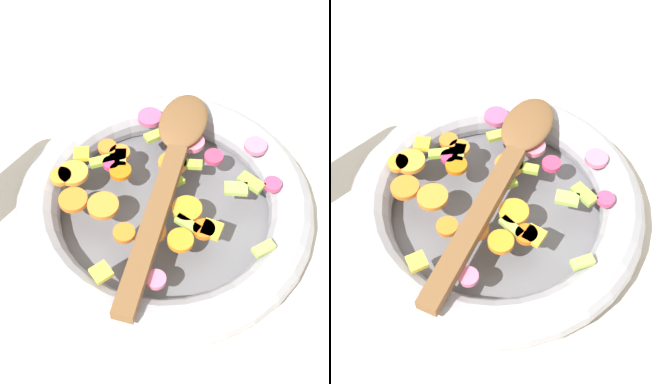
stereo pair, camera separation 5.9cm
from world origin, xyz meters
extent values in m
plane|color=beige|center=(0.00, 0.00, 0.00)|extent=(4.00, 4.00, 0.00)
cylinder|color=slate|center=(0.00, 0.00, 0.01)|extent=(0.29, 0.29, 0.01)
torus|color=#9E9EA5|center=(0.00, 0.00, 0.03)|extent=(0.34, 0.34, 0.05)
cylinder|color=orange|center=(-0.01, -0.05, 0.05)|extent=(0.03, 0.03, 0.01)
cylinder|color=orange|center=(-0.04, -0.06, 0.05)|extent=(0.03, 0.03, 0.01)
cylinder|color=orange|center=(0.06, -0.03, 0.05)|extent=(0.03, 0.03, 0.01)
cylinder|color=orange|center=(0.06, 0.03, 0.05)|extent=(0.04, 0.04, 0.01)
cylinder|color=orange|center=(-0.05, -0.08, 0.05)|extent=(0.03, 0.03, 0.01)
cylinder|color=orange|center=(0.00, -0.11, 0.05)|extent=(0.05, 0.05, 0.01)
cylinder|color=orange|center=(0.04, 0.05, 0.05)|extent=(0.03, 0.03, 0.01)
cylinder|color=orange|center=(-0.09, 0.01, 0.05)|extent=(0.04, 0.04, 0.01)
cylinder|color=orange|center=(0.02, 0.03, 0.05)|extent=(0.03, 0.03, 0.01)
cylinder|color=orange|center=(0.03, -0.06, 0.05)|extent=(0.04, 0.04, 0.01)
cylinder|color=orange|center=(-0.04, 0.00, 0.05)|extent=(0.04, 0.04, 0.01)
cylinder|color=orange|center=(0.05, 0.00, 0.05)|extent=(0.04, 0.04, 0.01)
cylinder|color=orange|center=(0.04, -0.09, 0.05)|extent=(0.03, 0.03, 0.01)
cylinder|color=orange|center=(0.01, -0.12, 0.05)|extent=(0.03, 0.03, 0.01)
cube|color=#97C64A|center=(0.04, 0.03, 0.05)|extent=(0.02, 0.03, 0.01)
cube|color=#94AF31|center=(-0.02, 0.01, 0.05)|extent=(0.03, 0.03, 0.01)
cube|color=#A6CC50|center=(-0.03, -0.06, 0.05)|extent=(0.03, 0.02, 0.01)
cube|color=#A8C23E|center=(-0.04, 0.02, 0.05)|extent=(0.02, 0.03, 0.01)
cube|color=#8FB443|center=(-0.03, 0.09, 0.05)|extent=(0.03, 0.03, 0.01)
cube|color=#A8C554|center=(-0.02, 0.08, 0.05)|extent=(0.02, 0.03, 0.01)
cube|color=#A8BF42|center=(-0.07, -0.03, 0.05)|extent=(0.02, 0.02, 0.01)
cube|color=#B0D053|center=(0.05, 0.11, 0.05)|extent=(0.02, 0.02, 0.01)
cube|color=#93C73C|center=(-0.03, -0.08, 0.05)|extent=(0.03, 0.03, 0.01)
cylinder|color=#DB406F|center=(-0.04, 0.11, 0.05)|extent=(0.03, 0.03, 0.01)
cylinder|color=#DC346A|center=(-0.02, -0.07, 0.05)|extent=(0.02, 0.02, 0.01)
cylinder|color=#D45183|center=(-0.10, -0.04, 0.05)|extent=(0.03, 0.03, 0.01)
cylinder|color=pink|center=(-0.08, 0.02, 0.05)|extent=(0.04, 0.04, 0.01)
cylinder|color=#D9698D|center=(-0.04, 0.00, 0.05)|extent=(0.03, 0.03, 0.01)
cylinder|color=pink|center=(0.11, 0.02, 0.05)|extent=(0.03, 0.03, 0.01)
cylinder|color=#D84375|center=(-0.08, 0.00, 0.05)|extent=(0.03, 0.03, 0.01)
cylinder|color=pink|center=(-0.09, 0.09, 0.05)|extent=(0.03, 0.03, 0.01)
cylinder|color=#CB3860|center=(-0.06, 0.04, 0.05)|extent=(0.03, 0.03, 0.01)
cube|color=yellow|center=(0.11, -0.04, 0.05)|extent=(0.03, 0.03, 0.01)
cube|color=yellow|center=(-0.03, -0.11, 0.05)|extent=(0.02, 0.02, 0.01)
cube|color=yellow|center=(0.04, 0.06, 0.05)|extent=(0.02, 0.02, 0.01)
cube|color=brown|center=(0.05, 0.00, 0.06)|extent=(0.21, 0.03, 0.01)
ellipsoid|color=brown|center=(-0.10, 0.00, 0.06)|extent=(0.09, 0.06, 0.01)
camera|label=1|loc=(0.34, 0.08, 0.52)|focal=50.00mm
camera|label=2|loc=(0.32, 0.14, 0.52)|focal=50.00mm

